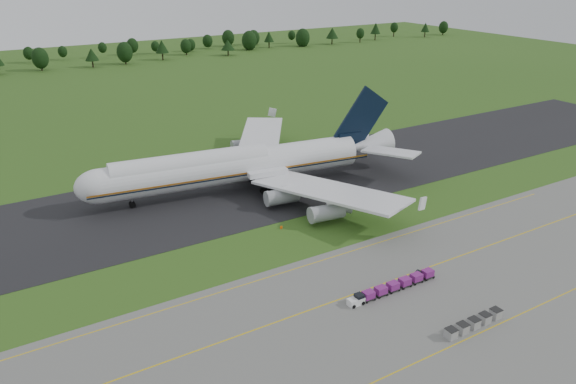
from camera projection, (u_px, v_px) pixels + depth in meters
ground at (296, 238)px, 111.15m from camera, size 600.00×600.00×0.00m
apron at (416, 327)px, 84.31m from camera, size 300.00×52.00×0.06m
taxiway at (234, 192)px, 133.22m from camera, size 300.00×40.00×0.08m
apron_markings at (385, 304)px, 89.84m from camera, size 300.00×30.20×0.01m
tree_line at (75, 55)px, 284.72m from camera, size 529.82×21.85×11.91m
aircraft at (241, 165)px, 132.23m from camera, size 79.52×76.64×22.25m
baggage_train at (391, 287)px, 93.05m from camera, size 17.95×1.63×1.57m
utility_cart at (418, 276)px, 96.97m from camera, size 2.11×1.69×1.01m
uld_row at (474, 323)px, 83.92m from camera, size 11.15×1.55×1.54m
edge_markers at (320, 217)px, 119.60m from camera, size 19.58×0.30×0.60m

